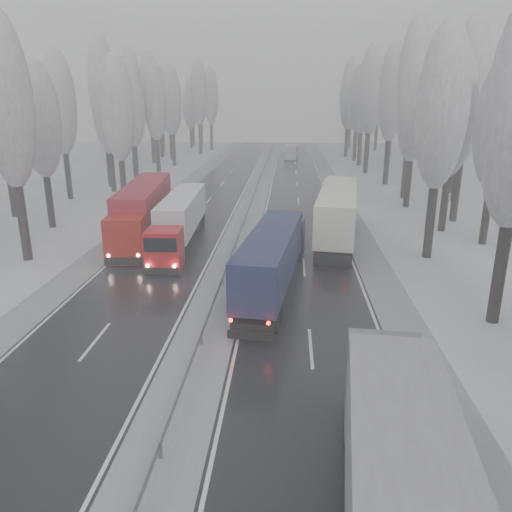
# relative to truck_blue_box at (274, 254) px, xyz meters

# --- Properties ---
(carriageway_right) EXTENTS (7.50, 200.00, 0.03)m
(carriageway_right) POSITION_rel_truck_blue_box_xyz_m (2.01, 10.32, -2.27)
(carriageway_right) COLOR black
(carriageway_right) RESTS_ON ground
(carriageway_left) EXTENTS (7.50, 200.00, 0.03)m
(carriageway_left) POSITION_rel_truck_blue_box_xyz_m (-8.49, 10.32, -2.27)
(carriageway_left) COLOR black
(carriageway_left) RESTS_ON ground
(median_slush) EXTENTS (3.00, 200.00, 0.04)m
(median_slush) POSITION_rel_truck_blue_box_xyz_m (-3.24, 10.32, -2.27)
(median_slush) COLOR #9B9EA3
(median_slush) RESTS_ON ground
(shoulder_right) EXTENTS (2.40, 200.00, 0.04)m
(shoulder_right) POSITION_rel_truck_blue_box_xyz_m (6.96, 10.32, -2.27)
(shoulder_right) COLOR #9B9EA3
(shoulder_right) RESTS_ON ground
(shoulder_left) EXTENTS (2.40, 200.00, 0.04)m
(shoulder_left) POSITION_rel_truck_blue_box_xyz_m (-13.44, 10.32, -2.27)
(shoulder_left) COLOR #9B9EA3
(shoulder_left) RESTS_ON ground
(median_guardrail) EXTENTS (0.12, 200.00, 0.76)m
(median_guardrail) POSITION_rel_truck_blue_box_xyz_m (-3.24, 10.30, -1.69)
(median_guardrail) COLOR slate
(median_guardrail) RESTS_ON ground
(tree_18) EXTENTS (3.60, 3.60, 16.58)m
(tree_18) POSITION_rel_truck_blue_box_xyz_m (11.27, 7.35, 8.41)
(tree_18) COLOR black
(tree_18) RESTS_ON ground
(tree_19) EXTENTS (3.60, 3.60, 14.57)m
(tree_19) POSITION_rel_truck_blue_box_xyz_m (16.78, 11.35, 7.13)
(tree_19) COLOR black
(tree_19) RESTS_ON ground
(tree_20) EXTENTS (3.60, 3.60, 15.71)m
(tree_20) POSITION_rel_truck_blue_box_xyz_m (14.66, 15.48, 7.86)
(tree_20) COLOR black
(tree_20) RESTS_ON ground
(tree_21) EXTENTS (3.60, 3.60, 18.62)m
(tree_21) POSITION_rel_truck_blue_box_xyz_m (16.89, 19.48, 9.71)
(tree_21) COLOR black
(tree_21) RESTS_ON ground
(tree_22) EXTENTS (3.60, 3.60, 15.86)m
(tree_22) POSITION_rel_truck_blue_box_xyz_m (13.78, 25.92, 7.96)
(tree_22) COLOR black
(tree_22) RESTS_ON ground
(tree_23) EXTENTS (3.60, 3.60, 13.55)m
(tree_23) POSITION_rel_truck_blue_box_xyz_m (20.07, 29.92, 6.48)
(tree_23) COLOR black
(tree_23) RESTS_ON ground
(tree_24) EXTENTS (3.60, 3.60, 20.49)m
(tree_24) POSITION_rel_truck_blue_box_xyz_m (14.66, 31.34, 10.90)
(tree_24) COLOR black
(tree_24) RESTS_ON ground
(tree_25) EXTENTS (3.60, 3.60, 19.44)m
(tree_25) POSITION_rel_truck_blue_box_xyz_m (21.57, 35.34, 10.23)
(tree_25) COLOR black
(tree_25) RESTS_ON ground
(tree_26) EXTENTS (3.60, 3.60, 18.78)m
(tree_26) POSITION_rel_truck_blue_box_xyz_m (14.33, 41.59, 9.82)
(tree_26) COLOR black
(tree_26) RESTS_ON ground
(tree_27) EXTENTS (3.60, 3.60, 17.62)m
(tree_27) POSITION_rel_truck_blue_box_xyz_m (21.48, 45.59, 9.07)
(tree_27) COLOR black
(tree_27) RESTS_ON ground
(tree_28) EXTENTS (3.60, 3.60, 19.62)m
(tree_28) POSITION_rel_truck_blue_box_xyz_m (13.10, 52.27, 10.35)
(tree_28) COLOR black
(tree_28) RESTS_ON ground
(tree_29) EXTENTS (3.60, 3.60, 18.11)m
(tree_29) POSITION_rel_truck_blue_box_xyz_m (20.47, 56.27, 9.39)
(tree_29) COLOR black
(tree_29) RESTS_ON ground
(tree_30) EXTENTS (3.60, 3.60, 17.86)m
(tree_30) POSITION_rel_truck_blue_box_xyz_m (13.33, 62.02, 9.23)
(tree_30) COLOR black
(tree_30) RESTS_ON ground
(tree_31) EXTENTS (3.60, 3.60, 18.58)m
(tree_31) POSITION_rel_truck_blue_box_xyz_m (19.24, 66.02, 9.69)
(tree_31) COLOR black
(tree_31) RESTS_ON ground
(tree_32) EXTENTS (3.60, 3.60, 17.33)m
(tree_32) POSITION_rel_truck_blue_box_xyz_m (13.39, 69.53, 8.89)
(tree_32) COLOR black
(tree_32) RESTS_ON ground
(tree_33) EXTENTS (3.60, 3.60, 14.33)m
(tree_33) POSITION_rel_truck_blue_box_xyz_m (16.53, 73.53, 6.97)
(tree_33) COLOR black
(tree_33) RESTS_ON ground
(tree_34) EXTENTS (3.60, 3.60, 17.63)m
(tree_34) POSITION_rel_truck_blue_box_xyz_m (12.49, 76.63, 9.08)
(tree_34) COLOR black
(tree_34) RESTS_ON ground
(tree_35) EXTENTS (3.60, 3.60, 18.25)m
(tree_35) POSITION_rel_truck_blue_box_xyz_m (21.71, 80.63, 9.48)
(tree_35) COLOR black
(tree_35) RESTS_ON ground
(tree_36) EXTENTS (3.60, 3.60, 20.23)m
(tree_36) POSITION_rel_truck_blue_box_xyz_m (13.80, 86.48, 10.73)
(tree_36) COLOR black
(tree_36) RESTS_ON ground
(tree_37) EXTENTS (3.60, 3.60, 16.37)m
(tree_37) POSITION_rel_truck_blue_box_xyz_m (20.78, 90.48, 8.28)
(tree_37) COLOR black
(tree_37) RESTS_ON ground
(tree_38) EXTENTS (3.60, 3.60, 17.97)m
(tree_38) POSITION_rel_truck_blue_box_xyz_m (15.49, 97.04, 9.30)
(tree_38) COLOR black
(tree_38) RESTS_ON ground
(tree_39) EXTENTS (3.60, 3.60, 16.19)m
(tree_39) POSITION_rel_truck_blue_box_xyz_m (18.31, 101.04, 8.16)
(tree_39) COLOR black
(tree_39) RESTS_ON ground
(tree_58) EXTENTS (3.60, 3.60, 17.21)m
(tree_58) POSITION_rel_truck_blue_box_xyz_m (-18.36, 4.88, 8.82)
(tree_58) COLOR black
(tree_58) RESTS_ON ground
(tree_60) EXTENTS (3.60, 3.60, 14.84)m
(tree_60) POSITION_rel_truck_blue_box_xyz_m (-20.99, 14.52, 7.30)
(tree_60) COLOR black
(tree_60) RESTS_ON ground
(tree_61) EXTENTS (3.60, 3.60, 13.95)m
(tree_61) POSITION_rel_truck_blue_box_xyz_m (-26.76, 18.52, 6.73)
(tree_61) COLOR black
(tree_61) RESTS_ON ground
(tree_62) EXTENTS (3.60, 3.60, 16.04)m
(tree_62) POSITION_rel_truck_blue_box_xyz_m (-17.18, 24.05, 8.07)
(tree_62) COLOR black
(tree_62) RESTS_ON ground
(tree_63) EXTENTS (3.60, 3.60, 16.88)m
(tree_63) POSITION_rel_truck_blue_box_xyz_m (-25.09, 28.05, 8.61)
(tree_63) COLOR black
(tree_63) RESTS_ON ground
(tree_64) EXTENTS (3.60, 3.60, 15.42)m
(tree_64) POSITION_rel_truck_blue_box_xyz_m (-21.50, 33.03, 7.67)
(tree_64) COLOR black
(tree_64) RESTS_ON ground
(tree_65) EXTENTS (3.60, 3.60, 19.48)m
(tree_65) POSITION_rel_truck_blue_box_xyz_m (-23.29, 37.03, 10.26)
(tree_65) COLOR black
(tree_65) RESTS_ON ground
(tree_66) EXTENTS (3.60, 3.60, 15.23)m
(tree_66) POSITION_rel_truck_blue_box_xyz_m (-21.40, 42.67, 7.55)
(tree_66) COLOR black
(tree_66) RESTS_ON ground
(tree_67) EXTENTS (3.60, 3.60, 17.09)m
(tree_67) POSITION_rel_truck_blue_box_xyz_m (-22.78, 46.67, 8.74)
(tree_67) COLOR black
(tree_67) RESTS_ON ground
(tree_68) EXTENTS (3.60, 3.60, 16.65)m
(tree_68) POSITION_rel_truck_blue_box_xyz_m (-19.82, 49.43, 8.46)
(tree_68) COLOR black
(tree_68) RESTS_ON ground
(tree_69) EXTENTS (3.60, 3.60, 19.35)m
(tree_69) POSITION_rel_truck_blue_box_xyz_m (-24.66, 53.43, 10.17)
(tree_69) COLOR black
(tree_69) RESTS_ON ground
(tree_70) EXTENTS (3.60, 3.60, 17.09)m
(tree_70) POSITION_rel_truck_blue_box_xyz_m (-19.56, 59.51, 8.74)
(tree_70) COLOR black
(tree_70) RESTS_ON ground
(tree_71) EXTENTS (3.60, 3.60, 19.61)m
(tree_71) POSITION_rel_truck_blue_box_xyz_m (-24.32, 63.51, 10.34)
(tree_71) COLOR black
(tree_71) RESTS_ON ground
(tree_72) EXTENTS (3.60, 3.60, 15.11)m
(tree_72) POSITION_rel_truck_blue_box_xyz_m (-22.17, 68.85, 7.47)
(tree_72) COLOR black
(tree_72) RESTS_ON ground
(tree_73) EXTENTS (3.60, 3.60, 17.22)m
(tree_73) POSITION_rel_truck_blue_box_xyz_m (-25.05, 72.85, 8.82)
(tree_73) COLOR black
(tree_73) RESTS_ON ground
(tree_74) EXTENTS (3.60, 3.60, 19.68)m
(tree_74) POSITION_rel_truck_blue_box_xyz_m (-18.31, 79.65, 10.39)
(tree_74) COLOR black
(tree_74) RESTS_ON ground
(tree_75) EXTENTS (3.60, 3.60, 18.60)m
(tree_75) POSITION_rel_truck_blue_box_xyz_m (-27.44, 83.65, 9.70)
(tree_75) COLOR black
(tree_75) RESTS_ON ground
(tree_76) EXTENTS (3.60, 3.60, 18.55)m
(tree_76) POSITION_rel_truck_blue_box_xyz_m (-17.29, 89.04, 9.67)
(tree_76) COLOR black
(tree_76) RESTS_ON ground
(tree_77) EXTENTS (3.60, 3.60, 14.32)m
(tree_77) POSITION_rel_truck_blue_box_xyz_m (-22.90, 93.04, 6.97)
(tree_77) COLOR black
(tree_77) RESTS_ON ground
(tree_78) EXTENTS (3.60, 3.60, 19.55)m
(tree_78) POSITION_rel_truck_blue_box_xyz_m (-20.80, 95.63, 10.30)
(tree_78) COLOR black
(tree_78) RESTS_ON ground
(tree_79) EXTENTS (3.60, 3.60, 17.07)m
(tree_79) POSITION_rel_truck_blue_box_xyz_m (-23.57, 99.63, 8.73)
(tree_79) COLOR black
(tree_79) RESTS_ON ground
(truck_blue_box) EXTENTS (4.18, 15.41, 3.92)m
(truck_blue_box) POSITION_rel_truck_blue_box_xyz_m (0.00, 0.00, 0.00)
(truck_blue_box) COLOR #1D204A
(truck_blue_box) RESTS_ON ground
(truck_cream_box) EXTENTS (4.99, 17.71, 4.50)m
(truck_cream_box) POSITION_rel_truck_blue_box_xyz_m (4.95, 11.62, 0.34)
(truck_cream_box) COLOR beige
(truck_cream_box) RESTS_ON ground
(box_truck_distant) EXTENTS (2.83, 7.60, 2.78)m
(box_truck_distant) POSITION_rel_truck_blue_box_xyz_m (1.26, 71.52, -0.87)
(box_truck_distant) COLOR #B3B4BB
(box_truck_distant) RESTS_ON ground
(truck_red_white) EXTENTS (3.00, 15.06, 3.84)m
(truck_red_white) POSITION_rel_truck_blue_box_xyz_m (-7.86, 9.67, -0.05)
(truck_red_white) COLOR #B80A10
(truck_red_white) RESTS_ON ground
(truck_red_red) EXTENTS (4.47, 17.44, 4.44)m
(truck_red_red) POSITION_rel_truck_blue_box_xyz_m (-11.45, 11.44, 0.30)
(truck_red_red) COLOR #9F1109
(truck_red_red) RESTS_ON ground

